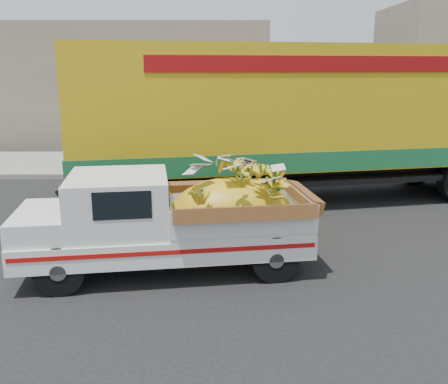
{
  "coord_description": "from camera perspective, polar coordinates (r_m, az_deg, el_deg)",
  "views": [
    {
      "loc": [
        -0.86,
        -7.48,
        3.3
      ],
      "look_at": [
        -0.81,
        1.09,
        1.14
      ],
      "focal_mm": 40.0,
      "sensor_mm": 36.0,
      "label": 1
    }
  ],
  "objects": [
    {
      "name": "semi_trailer",
      "position": [
        12.63,
        10.51,
        8.57
      ],
      "size": [
        12.08,
        4.8,
        3.8
      ],
      "rotation": [
        0.0,
        0.0,
        0.2
      ],
      "color": "black",
      "rests_on": "ground"
    },
    {
      "name": "building_left",
      "position": [
        23.91,
        -18.07,
        11.55
      ],
      "size": [
        18.0,
        6.0,
        5.0
      ],
      "primitive_type": "cube",
      "color": "gray",
      "rests_on": "ground"
    },
    {
      "name": "curb",
      "position": [
        15.17,
        2.94,
        1.86
      ],
      "size": [
        60.0,
        0.25,
        0.15
      ],
      "primitive_type": "cube",
      "color": "gray",
      "rests_on": "ground"
    },
    {
      "name": "ground",
      "position": [
        8.21,
        5.79,
        -9.59
      ],
      "size": [
        100.0,
        100.0,
        0.0
      ],
      "primitive_type": "plane",
      "color": "black",
      "rests_on": "ground"
    },
    {
      "name": "pickup_truck",
      "position": [
        8.23,
        -4.23,
        -2.98
      ],
      "size": [
        4.85,
        2.34,
        1.63
      ],
      "rotation": [
        0.0,
        0.0,
        0.14
      ],
      "color": "black",
      "rests_on": "ground"
    },
    {
      "name": "sidewalk",
      "position": [
        17.23,
        2.55,
        3.33
      ],
      "size": [
        60.0,
        4.0,
        0.14
      ],
      "primitive_type": "cube",
      "color": "gray",
      "rests_on": "ground"
    }
  ]
}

